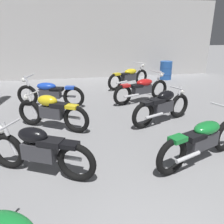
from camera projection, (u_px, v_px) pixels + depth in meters
back_wall at (86, 40)px, 10.93m from camera, size 12.89×0.24×3.60m
motorcycle_left_row_1 at (39, 150)px, 3.78m from camera, size 1.81×0.99×0.88m
motorcycle_left_row_2 at (52, 111)px, 5.54m from camera, size 1.75×1.10×0.88m
motorcycle_left_row_3 at (50, 93)px, 7.13m from camera, size 2.10×0.90×0.97m
motorcycle_right_row_1 at (202, 139)px, 4.16m from camera, size 2.06×1.00×0.97m
motorcycle_right_row_2 at (163, 106)px, 5.91m from camera, size 1.85×0.88×0.88m
motorcycle_right_row_3 at (142, 89)px, 7.60m from camera, size 2.08×0.94×0.97m
motorcycle_right_row_4 at (129, 77)px, 9.46m from camera, size 1.95×1.17×0.97m
oil_drum at (166, 70)px, 11.02m from camera, size 0.59×0.59×0.85m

